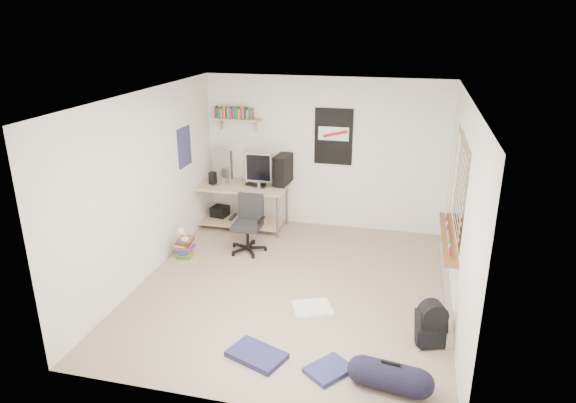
% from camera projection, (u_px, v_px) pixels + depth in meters
% --- Properties ---
extents(floor, '(4.00, 4.50, 0.01)m').
position_uv_depth(floor, '(292.00, 287.00, 6.80)').
color(floor, gray).
rests_on(floor, ground).
extents(ceiling, '(4.00, 4.50, 0.01)m').
position_uv_depth(ceiling, '(293.00, 96.00, 5.95)').
color(ceiling, white).
rests_on(ceiling, ground).
extents(back_wall, '(4.00, 0.01, 2.50)m').
position_uv_depth(back_wall, '(324.00, 154.00, 8.43)').
color(back_wall, silver).
rests_on(back_wall, ground).
extents(left_wall, '(0.01, 4.50, 2.50)m').
position_uv_depth(left_wall, '(146.00, 186.00, 6.82)').
color(left_wall, silver).
rests_on(left_wall, ground).
extents(right_wall, '(0.01, 4.50, 2.50)m').
position_uv_depth(right_wall, '(461.00, 212.00, 5.92)').
color(right_wall, silver).
rests_on(right_wall, ground).
extents(desk, '(1.80, 1.02, 0.78)m').
position_uv_depth(desk, '(237.00, 206.00, 8.63)').
color(desk, tan).
rests_on(desk, floor).
extents(monitor_left, '(0.44, 0.29, 0.48)m').
position_uv_depth(monitor_left, '(223.00, 169.00, 8.46)').
color(monitor_left, '#B3B2B7').
rests_on(monitor_left, desk).
extents(monitor_right, '(0.43, 0.11, 0.47)m').
position_uv_depth(monitor_right, '(259.00, 173.00, 8.21)').
color(monitor_right, '#99999E').
rests_on(monitor_right, desk).
extents(pc_tower, '(0.26, 0.47, 0.48)m').
position_uv_depth(pc_tower, '(283.00, 169.00, 8.42)').
color(pc_tower, black).
rests_on(pc_tower, desk).
extents(keyboard, '(0.37, 0.20, 0.02)m').
position_uv_depth(keyboard, '(256.00, 185.00, 8.39)').
color(keyboard, black).
rests_on(keyboard, desk).
extents(speaker_left, '(0.13, 0.13, 0.20)m').
position_uv_depth(speaker_left, '(213.00, 178.00, 8.43)').
color(speaker_left, black).
rests_on(speaker_left, desk).
extents(speaker_right, '(0.11, 0.11, 0.18)m').
position_uv_depth(speaker_right, '(264.00, 179.00, 8.44)').
color(speaker_right, black).
rests_on(speaker_right, desk).
extents(office_chair, '(0.59, 0.59, 0.88)m').
position_uv_depth(office_chair, '(247.00, 221.00, 7.67)').
color(office_chair, black).
rests_on(office_chair, floor).
extents(wall_shelf, '(0.80, 0.22, 0.24)m').
position_uv_depth(wall_shelf, '(237.00, 119.00, 8.47)').
color(wall_shelf, tan).
rests_on(wall_shelf, back_wall).
extents(poster_back_wall, '(0.62, 0.03, 0.92)m').
position_uv_depth(poster_back_wall, '(333.00, 137.00, 8.28)').
color(poster_back_wall, black).
rests_on(poster_back_wall, back_wall).
extents(poster_left_wall, '(0.02, 0.42, 0.60)m').
position_uv_depth(poster_left_wall, '(184.00, 147.00, 7.83)').
color(poster_left_wall, navy).
rests_on(poster_left_wall, left_wall).
extents(window, '(0.10, 1.50, 1.26)m').
position_uv_depth(window, '(457.00, 187.00, 6.14)').
color(window, brown).
rests_on(window, right_wall).
extents(baseboard_heater, '(0.08, 2.50, 0.18)m').
position_uv_depth(baseboard_heater, '(445.00, 287.00, 6.60)').
color(baseboard_heater, '#B7B2A8').
rests_on(baseboard_heater, floor).
extents(backpack, '(0.38, 0.34, 0.41)m').
position_uv_depth(backpack, '(431.00, 328.00, 5.55)').
color(backpack, black).
rests_on(backpack, floor).
extents(duffel_bag, '(0.32, 0.32, 0.56)m').
position_uv_depth(duffel_bag, '(390.00, 377.00, 4.89)').
color(duffel_bag, black).
rests_on(duffel_bag, floor).
extents(tshirt, '(0.58, 0.54, 0.04)m').
position_uv_depth(tshirt, '(312.00, 308.00, 6.26)').
color(tshirt, silver).
rests_on(tshirt, floor).
extents(jeans_a, '(0.68, 0.56, 0.06)m').
position_uv_depth(jeans_a, '(257.00, 355.00, 5.38)').
color(jeans_a, '#242350').
rests_on(jeans_a, floor).
extents(jeans_b, '(0.53, 0.55, 0.05)m').
position_uv_depth(jeans_b, '(329.00, 370.00, 5.16)').
color(jeans_b, navy).
rests_on(jeans_b, floor).
extents(book_stack, '(0.49, 0.40, 0.32)m').
position_uv_depth(book_stack, '(185.00, 248.00, 7.58)').
color(book_stack, brown).
rests_on(book_stack, floor).
extents(desk_lamp, '(0.14, 0.21, 0.19)m').
position_uv_depth(desk_lamp, '(185.00, 234.00, 7.48)').
color(desk_lamp, silver).
rests_on(desk_lamp, book_stack).
extents(subwoofer, '(0.30, 0.30, 0.29)m').
position_uv_depth(subwoofer, '(220.00, 214.00, 8.91)').
color(subwoofer, black).
rests_on(subwoofer, floor).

